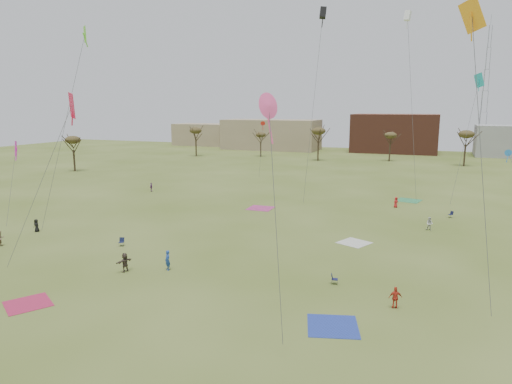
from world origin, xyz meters
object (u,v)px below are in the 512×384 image
(spectator_fore_a, at_px, (395,298))
(radio_tower, at_px, (485,90))
(flyer_near_right, at_px, (168,260))
(camp_chair_left, at_px, (121,244))
(camp_chair_right, at_px, (450,216))
(camp_chair_center, at_px, (334,281))

(spectator_fore_a, relative_size, radio_tower, 0.04)
(flyer_near_right, relative_size, camp_chair_left, 2.05)
(spectator_fore_a, bearing_deg, radio_tower, -116.15)
(spectator_fore_a, bearing_deg, camp_chair_right, -117.46)
(spectator_fore_a, xyz_separation_m, camp_chair_right, (4.41, 30.92, -0.55))
(flyer_near_right, xyz_separation_m, radio_tower, (34.27, 123.53, 18.32))
(camp_chair_right, xyz_separation_m, radio_tower, (10.42, 93.34, 18.95))
(spectator_fore_a, distance_m, camp_chair_right, 31.24)
(spectator_fore_a, distance_m, camp_chair_center, 5.79)
(flyer_near_right, bearing_deg, spectator_fore_a, 30.63)
(spectator_fore_a, relative_size, camp_chair_right, 1.86)
(radio_tower, bearing_deg, camp_chair_center, -99.27)
(spectator_fore_a, relative_size, camp_chair_center, 1.86)
(camp_chair_left, height_order, camp_chair_center, same)
(camp_chair_center, bearing_deg, camp_chair_left, 74.29)
(camp_chair_center, height_order, camp_chair_right, same)
(spectator_fore_a, xyz_separation_m, camp_chair_left, (-27.77, 5.03, -0.55))
(camp_chair_center, height_order, radio_tower, radio_tower)
(flyer_near_right, bearing_deg, camp_chair_left, -174.48)
(spectator_fore_a, bearing_deg, camp_chair_left, -29.60)
(camp_chair_center, relative_size, camp_chair_right, 1.00)
(camp_chair_left, distance_m, radio_tower, 128.03)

